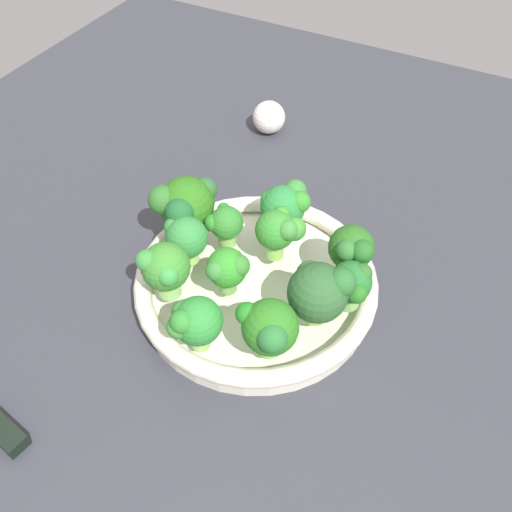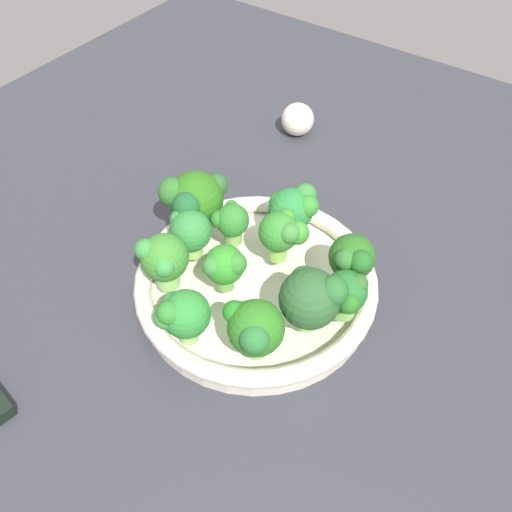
{
  "view_description": "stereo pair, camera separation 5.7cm",
  "coord_description": "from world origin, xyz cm",
  "px_view_note": "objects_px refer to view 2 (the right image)",
  "views": [
    {
      "loc": [
        -19.0,
        38.41,
        52.49
      ],
      "look_at": [
        0.59,
        0.9,
        6.76
      ],
      "focal_mm": 39.22,
      "sensor_mm": 36.0,
      "label": 1
    },
    {
      "loc": [
        -23.85,
        35.46,
        52.49
      ],
      "look_at": [
        0.59,
        0.9,
        6.76
      ],
      "focal_mm": 39.22,
      "sensor_mm": 36.0,
      "label": 2
    }
  ],
  "objects_px": {
    "broccoli_floret_0": "(293,209)",
    "broccoli_floret_11": "(343,296)",
    "broccoli_floret_6": "(231,221)",
    "broccoli_floret_7": "(284,233)",
    "broccoli_floret_10": "(311,297)",
    "broccoli_floret_2": "(163,259)",
    "broccoli_floret_5": "(194,198)",
    "garlic_bulb": "(298,119)",
    "broccoli_floret_9": "(182,314)",
    "broccoli_floret_8": "(225,266)",
    "broccoli_floret_4": "(189,231)",
    "broccoli_floret_1": "(255,329)",
    "bowl": "(256,284)",
    "broccoli_floret_3": "(352,258)"
  },
  "relations": [
    {
      "from": "broccoli_floret_11",
      "to": "broccoli_floret_2",
      "type": "bearing_deg",
      "value": 22.01
    },
    {
      "from": "broccoli_floret_8",
      "to": "broccoli_floret_0",
      "type": "bearing_deg",
      "value": -95.48
    },
    {
      "from": "broccoli_floret_10",
      "to": "broccoli_floret_2",
      "type": "bearing_deg",
      "value": 16.55
    },
    {
      "from": "broccoli_floret_5",
      "to": "garlic_bulb",
      "type": "bearing_deg",
      "value": -83.92
    },
    {
      "from": "broccoli_floret_9",
      "to": "garlic_bulb",
      "type": "height_order",
      "value": "broccoli_floret_9"
    },
    {
      "from": "broccoli_floret_4",
      "to": "broccoli_floret_8",
      "type": "xyz_separation_m",
      "value": [
        -0.07,
        0.02,
        0.0
      ]
    },
    {
      "from": "broccoli_floret_8",
      "to": "garlic_bulb",
      "type": "distance_m",
      "value": 0.37
    },
    {
      "from": "broccoli_floret_1",
      "to": "broccoli_floret_2",
      "type": "height_order",
      "value": "broccoli_floret_2"
    },
    {
      "from": "bowl",
      "to": "broccoli_floret_6",
      "type": "distance_m",
      "value": 0.08
    },
    {
      "from": "broccoli_floret_8",
      "to": "broccoli_floret_11",
      "type": "xyz_separation_m",
      "value": [
        -0.12,
        -0.04,
        -0.0
      ]
    },
    {
      "from": "broccoli_floret_0",
      "to": "garlic_bulb",
      "type": "height_order",
      "value": "broccoli_floret_0"
    },
    {
      "from": "broccoli_floret_2",
      "to": "broccoli_floret_11",
      "type": "xyz_separation_m",
      "value": [
        -0.18,
        -0.07,
        -0.01
      ]
    },
    {
      "from": "broccoli_floret_0",
      "to": "broccoli_floret_9",
      "type": "xyz_separation_m",
      "value": [
        0.0,
        0.2,
        0.0
      ]
    },
    {
      "from": "broccoli_floret_3",
      "to": "broccoli_floret_6",
      "type": "bearing_deg",
      "value": 7.83
    },
    {
      "from": "broccoli_floret_1",
      "to": "broccoli_floret_6",
      "type": "xyz_separation_m",
      "value": [
        0.12,
        -0.11,
        -0.01
      ]
    },
    {
      "from": "broccoli_floret_0",
      "to": "broccoli_floret_8",
      "type": "bearing_deg",
      "value": 84.52
    },
    {
      "from": "broccoli_floret_9",
      "to": "broccoli_floret_6",
      "type": "bearing_deg",
      "value": -71.76
    },
    {
      "from": "broccoli_floret_2",
      "to": "broccoli_floret_8",
      "type": "bearing_deg",
      "value": -148.33
    },
    {
      "from": "broccoli_floret_2",
      "to": "broccoli_floret_3",
      "type": "xyz_separation_m",
      "value": [
        -0.17,
        -0.12,
        0.0
      ]
    },
    {
      "from": "broccoli_floret_0",
      "to": "broccoli_floret_4",
      "type": "relative_size",
      "value": 1.04
    },
    {
      "from": "broccoli_floret_2",
      "to": "broccoli_floret_4",
      "type": "xyz_separation_m",
      "value": [
        0.01,
        -0.05,
        -0.01
      ]
    },
    {
      "from": "broccoli_floret_9",
      "to": "bowl",
      "type": "bearing_deg",
      "value": -94.14
    },
    {
      "from": "broccoli_floret_3",
      "to": "broccoli_floret_5",
      "type": "relative_size",
      "value": 0.82
    },
    {
      "from": "bowl",
      "to": "broccoli_floret_3",
      "type": "relative_size",
      "value": 4.18
    },
    {
      "from": "broccoli_floret_0",
      "to": "garlic_bulb",
      "type": "distance_m",
      "value": 0.27
    },
    {
      "from": "bowl",
      "to": "broccoli_floret_2",
      "type": "bearing_deg",
      "value": 44.23
    },
    {
      "from": "garlic_bulb",
      "to": "broccoli_floret_10",
      "type": "bearing_deg",
      "value": 123.91
    },
    {
      "from": "bowl",
      "to": "broccoli_floret_8",
      "type": "relative_size",
      "value": 4.85
    },
    {
      "from": "broccoli_floret_6",
      "to": "broccoli_floret_7",
      "type": "xyz_separation_m",
      "value": [
        -0.07,
        -0.01,
        0.01
      ]
    },
    {
      "from": "broccoli_floret_4",
      "to": "broccoli_floret_10",
      "type": "distance_m",
      "value": 0.17
    },
    {
      "from": "broccoli_floret_10",
      "to": "bowl",
      "type": "bearing_deg",
      "value": -15.52
    },
    {
      "from": "broccoli_floret_2",
      "to": "broccoli_floret_10",
      "type": "height_order",
      "value": "broccoli_floret_10"
    },
    {
      "from": "broccoli_floret_2",
      "to": "broccoli_floret_4",
      "type": "relative_size",
      "value": 1.14
    },
    {
      "from": "bowl",
      "to": "broccoli_floret_10",
      "type": "relative_size",
      "value": 3.83
    },
    {
      "from": "broccoli_floret_1",
      "to": "broccoli_floret_10",
      "type": "bearing_deg",
      "value": -112.07
    },
    {
      "from": "broccoli_floret_5",
      "to": "broccoli_floret_11",
      "type": "relative_size",
      "value": 1.42
    },
    {
      "from": "broccoli_floret_1",
      "to": "broccoli_floret_2",
      "type": "bearing_deg",
      "value": -6.97
    },
    {
      "from": "broccoli_floret_2",
      "to": "broccoli_floret_3",
      "type": "bearing_deg",
      "value": -144.66
    },
    {
      "from": "broccoli_floret_4",
      "to": "garlic_bulb",
      "type": "height_order",
      "value": "broccoli_floret_4"
    },
    {
      "from": "broccoli_floret_0",
      "to": "broccoli_floret_11",
      "type": "xyz_separation_m",
      "value": [
        -0.11,
        0.08,
        -0.0
      ]
    },
    {
      "from": "broccoli_floret_8",
      "to": "garlic_bulb",
      "type": "height_order",
      "value": "broccoli_floret_8"
    },
    {
      "from": "broccoli_floret_9",
      "to": "broccoli_floret_11",
      "type": "distance_m",
      "value": 0.17
    },
    {
      "from": "broccoli_floret_0",
      "to": "broccoli_floret_3",
      "type": "bearing_deg",
      "value": 160.44
    },
    {
      "from": "broccoli_floret_2",
      "to": "broccoli_floret_7",
      "type": "xyz_separation_m",
      "value": [
        -0.08,
        -0.11,
        -0.0
      ]
    },
    {
      "from": "broccoli_floret_1",
      "to": "broccoli_floret_4",
      "type": "distance_m",
      "value": 0.16
    },
    {
      "from": "broccoli_floret_1",
      "to": "broccoli_floret_7",
      "type": "distance_m",
      "value": 0.13
    },
    {
      "from": "broccoli_floret_8",
      "to": "broccoli_floret_10",
      "type": "distance_m",
      "value": 0.1
    },
    {
      "from": "broccoli_floret_4",
      "to": "broccoli_floret_9",
      "type": "height_order",
      "value": "broccoli_floret_9"
    },
    {
      "from": "bowl",
      "to": "broccoli_floret_0",
      "type": "distance_m",
      "value": 0.1
    },
    {
      "from": "broccoli_floret_10",
      "to": "broccoli_floret_8",
      "type": "bearing_deg",
      "value": 6.79
    }
  ]
}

